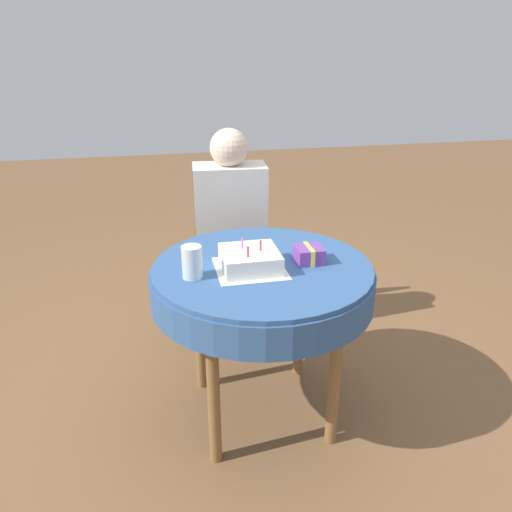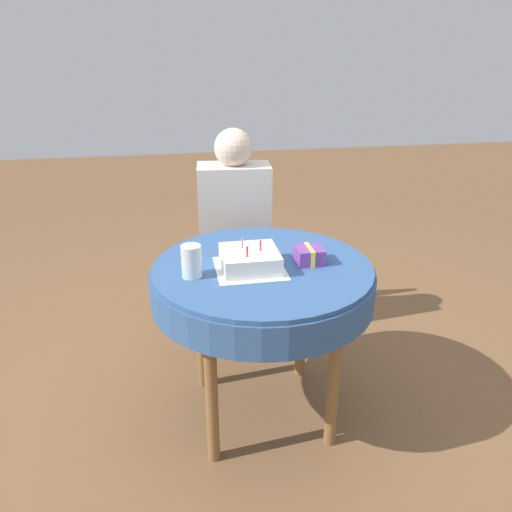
{
  "view_description": "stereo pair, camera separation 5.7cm",
  "coord_description": "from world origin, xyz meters",
  "px_view_note": "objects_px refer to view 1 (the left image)",
  "views": [
    {
      "loc": [
        -0.41,
        -1.81,
        1.58
      ],
      "look_at": [
        -0.03,
        -0.01,
        0.79
      ],
      "focal_mm": 35.0,
      "sensor_mm": 36.0,
      "label": 1
    },
    {
      "loc": [
        -0.36,
        -1.82,
        1.58
      ],
      "look_at": [
        -0.03,
        -0.01,
        0.79
      ],
      "focal_mm": 35.0,
      "sensor_mm": 36.0,
      "label": 2
    }
  ],
  "objects_px": {
    "chair": "(230,245)",
    "drinking_glass": "(192,262)",
    "person": "(231,217)",
    "birthday_cake": "(250,259)",
    "gift_box": "(309,255)"
  },
  "relations": [
    {
      "from": "person",
      "to": "birthday_cake",
      "type": "distance_m",
      "value": 0.74
    },
    {
      "from": "person",
      "to": "birthday_cake",
      "type": "xyz_separation_m",
      "value": [
        -0.04,
        -0.73,
        0.07
      ]
    },
    {
      "from": "birthday_cake",
      "to": "person",
      "type": "bearing_deg",
      "value": 86.74
    },
    {
      "from": "drinking_glass",
      "to": "gift_box",
      "type": "xyz_separation_m",
      "value": [
        0.48,
        0.05,
        -0.03
      ]
    },
    {
      "from": "chair",
      "to": "gift_box",
      "type": "distance_m",
      "value": 0.88
    },
    {
      "from": "person",
      "to": "drinking_glass",
      "type": "distance_m",
      "value": 0.82
    },
    {
      "from": "birthday_cake",
      "to": "drinking_glass",
      "type": "distance_m",
      "value": 0.24
    },
    {
      "from": "gift_box",
      "to": "chair",
      "type": "bearing_deg",
      "value": 103.92
    },
    {
      "from": "drinking_glass",
      "to": "chair",
      "type": "bearing_deg",
      "value": 71.78
    },
    {
      "from": "chair",
      "to": "drinking_glass",
      "type": "distance_m",
      "value": 0.95
    },
    {
      "from": "chair",
      "to": "person",
      "type": "distance_m",
      "value": 0.22
    },
    {
      "from": "birthday_cake",
      "to": "gift_box",
      "type": "relative_size",
      "value": 1.94
    },
    {
      "from": "person",
      "to": "drinking_glass",
      "type": "height_order",
      "value": "person"
    },
    {
      "from": "drinking_glass",
      "to": "gift_box",
      "type": "relative_size",
      "value": 1.11
    },
    {
      "from": "birthday_cake",
      "to": "gift_box",
      "type": "height_order",
      "value": "birthday_cake"
    }
  ]
}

